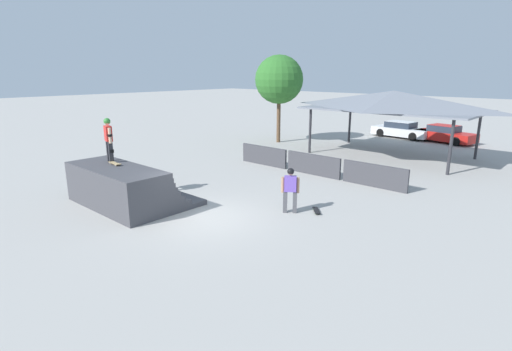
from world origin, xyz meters
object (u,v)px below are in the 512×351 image
skateboard_on_deck (115,163)px  tree_beside_pavilion (279,80)px  skateboard_on_ground (317,211)px  parked_car_white (401,130)px  skater_on_deck (108,137)px  bystander_walking (290,187)px  parked_car_red (445,134)px

skateboard_on_deck → tree_beside_pavilion: size_ratio=0.13×
skateboard_on_ground → parked_car_white: size_ratio=0.15×
parked_car_white → tree_beside_pavilion: bearing=-119.9°
skater_on_deck → tree_beside_pavilion: 15.72m
skateboard_on_deck → bystander_walking: size_ratio=0.48×
skateboard_on_deck → parked_car_red: (4.90, 23.45, -1.02)m
bystander_walking → parked_car_white: bearing=-114.4°
skater_on_deck → bystander_walking: bearing=45.3°
bystander_walking → skateboard_on_deck: bearing=-3.0°
skater_on_deck → tree_beside_pavilion: bearing=119.5°
skateboard_on_ground → skateboard_on_deck: bearing=-98.0°
bystander_walking → tree_beside_pavilion: (-9.98, 11.60, 3.51)m
tree_beside_pavilion → parked_car_white: bearing=54.0°
skateboard_on_deck → parked_car_red: size_ratio=0.18×
skater_on_deck → parked_car_red: size_ratio=0.39×
parked_car_red → skater_on_deck: bearing=-91.5°
tree_beside_pavilion → parked_car_white: 10.77m
skater_on_deck → skateboard_on_ground: size_ratio=2.45×
skateboard_on_ground → tree_beside_pavilion: tree_beside_pavilion is taller
parked_car_white → parked_car_red: same height
skateboard_on_deck → skateboard_on_ground: 7.97m
skateboard_on_deck → parked_car_white: (1.65, 23.45, -1.02)m
skater_on_deck → parked_car_white: (2.26, 23.29, -1.97)m
skateboard_on_deck → bystander_walking: bearing=38.3°
skater_on_deck → skateboard_on_ground: bearing=47.0°
tree_beside_pavilion → parked_car_white: size_ratio=1.34×
bystander_walking → parked_car_white: (-4.08, 19.72, -0.39)m
skater_on_deck → parked_car_red: (5.52, 23.29, -1.97)m
parked_car_white → parked_car_red: bearing=6.2°
tree_beside_pavilion → skateboard_on_ground: bearing=-45.5°
bystander_walking → tree_beside_pavilion: 15.70m
skater_on_deck → skateboard_on_ground: (7.07, 4.25, -2.52)m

